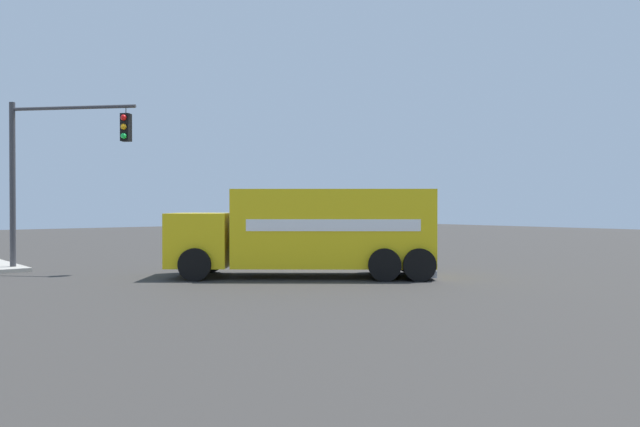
# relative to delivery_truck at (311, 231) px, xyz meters

# --- Properties ---
(ground_plane) EXTENTS (100.00, 100.00, 0.00)m
(ground_plane) POSITION_rel_delivery_truck_xyz_m (0.10, -0.72, -1.47)
(ground_plane) COLOR #33302D
(delivery_truck) EXTENTS (7.37, 7.98, 2.80)m
(delivery_truck) POSITION_rel_delivery_truck_xyz_m (0.00, 0.00, 0.00)
(delivery_truck) COLOR yellow
(delivery_truck) RESTS_ON ground
(traffic_light_primary) EXTENTS (3.62, 3.19, 5.80)m
(traffic_light_primary) POSITION_rel_delivery_truck_xyz_m (7.10, 5.88, 2.52)
(traffic_light_primary) COLOR #38383D
(traffic_light_primary) RESTS_ON sidewalk_corner_far
(pickup_tan) EXTENTS (2.54, 5.33, 1.38)m
(pickup_tan) POSITION_rel_delivery_truck_xyz_m (12.71, -6.34, -0.74)
(pickup_tan) COLOR tan
(pickup_tan) RESTS_ON ground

